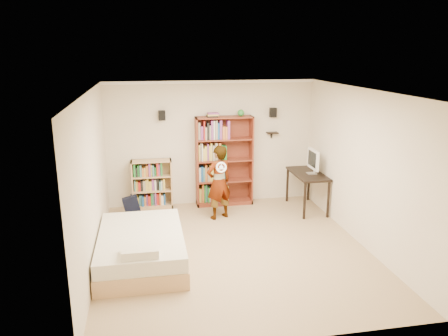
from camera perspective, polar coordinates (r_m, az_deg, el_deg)
The scene contains 14 objects.
ground at distance 7.63m, azimuth 1.31°, elevation -10.60°, with size 4.50×5.00×0.01m, color tan.
room_shell at distance 7.04m, azimuth 1.39°, elevation 2.42°, with size 4.52×5.02×2.71m.
crown_molding at distance 6.90m, azimuth 1.44°, elevation 9.79°, with size 4.50×5.00×0.06m.
speaker_left at distance 9.23m, azimuth -8.11°, elevation 6.81°, with size 0.14×0.12×0.20m, color black.
speaker_right at distance 9.62m, azimuth 6.43°, elevation 7.21°, with size 0.14×0.12×0.20m, color black.
wall_shelf at distance 9.70m, azimuth 6.33°, elevation 4.59°, with size 0.25×0.16×0.03m, color black.
tall_bookshelf at distance 9.49m, azimuth 0.03°, elevation 0.89°, with size 1.23×0.36×1.95m, color brown, non-canonical shape.
low_bookshelf at distance 9.48m, azimuth -9.37°, elevation -2.12°, with size 0.85×0.32×1.06m, color tan, non-canonical shape.
computer_desk at distance 9.50m, azimuth 10.77°, elevation -2.97°, with size 0.59×1.18×0.81m, color black, non-canonical shape.
imac at distance 9.27m, azimuth 11.44°, elevation 0.81°, with size 0.10×0.52×0.52m, color white, non-canonical shape.
daybed at distance 7.23m, azimuth -10.77°, elevation -9.70°, with size 1.35×2.08×0.61m, color white, non-canonical shape.
person at distance 8.73m, azimuth -0.67°, elevation -1.90°, with size 0.55×0.36×1.51m, color black.
wii_wheel at distance 8.35m, azimuth -0.36°, elevation 0.08°, with size 0.21×0.21×0.04m, color white.
navy_bag at distance 9.12m, azimuth -11.93°, elevation -4.96°, with size 0.34×0.22×0.46m, color black, non-canonical shape.
Camera 1 is at (-1.40, -6.73, 3.31)m, focal length 35.00 mm.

